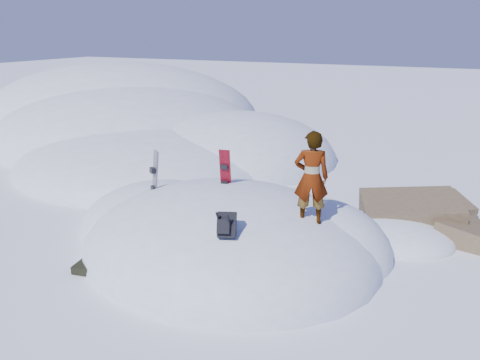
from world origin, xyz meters
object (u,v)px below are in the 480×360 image
at_px(backpack, 226,225).
at_px(person, 311,178).
at_px(snowboard_dark, 154,181).
at_px(snowboard_red, 225,177).

distance_m(backpack, person, 1.97).
relative_size(snowboard_dark, backpack, 2.68).
bearing_deg(backpack, snowboard_dark, 127.64).
relative_size(snowboard_red, snowboard_dark, 0.89).
bearing_deg(snowboard_red, snowboard_dark, -177.98).
height_order(snowboard_red, person, person).
distance_m(snowboard_red, person, 2.43).
bearing_deg(person, backpack, 30.88).
height_order(snowboard_red, snowboard_dark, snowboard_red).
xyz_separation_m(snowboard_red, snowboard_dark, (-1.74, -0.41, -0.24)).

